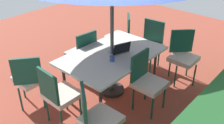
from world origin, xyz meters
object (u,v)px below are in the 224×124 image
chair_northwest (183,54)px  chair_east (58,93)px  chair_southwest (121,35)px  chair_southeast (30,77)px  cup (112,59)px  chair_north (147,79)px  chair_west (150,42)px  laptop (120,50)px  dining_table (112,57)px  chair_south (83,52)px  chair_northeast (96,117)px

chair_northwest → chair_east: same height
chair_southwest → chair_east: size_ratio=1.00×
chair_southeast → cup: size_ratio=11.15×
chair_southwest → chair_north: (1.08, 1.41, 0.00)m
chair_west → laptop: size_ratio=2.58×
chair_west → dining_table: bearing=-93.9°
dining_table → chair_east: 1.14m
chair_northwest → cup: bearing=-159.8°
chair_southeast → chair_northwest: same height
dining_table → chair_south: size_ratio=1.79×
chair_northeast → cup: (-0.94, -0.56, 0.26)m
chair_southwest → laptop: (0.98, 0.77, 0.26)m
chair_north → chair_northeast: 1.14m
chair_northeast → dining_table: bearing=-19.5°
chair_northwest → laptop: 1.27m
dining_table → chair_east: (1.13, -0.05, -0.16)m
chair_west → chair_southeast: (2.36, -0.70, 0.00)m
chair_west → cup: bearing=-87.6°
chair_southeast → chair_northwest: 2.76m
chair_east → chair_north: bearing=-120.7°
chair_west → chair_northwest: bearing=-6.9°
chair_west → chair_southwest: size_ratio=1.00×
dining_table → chair_northwest: size_ratio=1.79×
chair_southeast → laptop: same height
chair_east → cup: 1.01m
chair_southwest → cup: 1.56m
chair_east → laptop: same height
chair_north → laptop: bearing=80.0°
laptop → chair_southeast: bearing=-13.9°
chair_southwest → cup: bearing=-6.6°
chair_south → chair_north: (-0.02, 1.45, 0.00)m
chair_west → chair_southwest: (0.09, -0.67, 0.00)m
chair_northeast → cup: bearing=-21.5°
chair_southeast → dining_table: bearing=-173.9°
chair_north → laptop: same height
chair_northwest → cup: chair_northwest is taller
chair_west → chair_east: 2.32m
chair_southeast → cup: (-0.99, 0.89, 0.26)m
chair_south → chair_southeast: size_ratio=1.00×
chair_southeast → cup: chair_southeast is taller
chair_south → chair_east: same height
chair_southeast → chair_north: bearing=167.7°
chair_south → chair_north: bearing=97.1°
dining_table → chair_southeast: chair_southeast is taller
dining_table → chair_east: size_ratio=1.79×
chair_southeast → laptop: (-1.29, 0.80, 0.26)m
chair_east → chair_south: bearing=-55.6°
chair_west → chair_northeast: (2.31, 0.75, 0.00)m
chair_southwest → chair_northeast: bearing=-7.9°
chair_east → chair_northeast: (-0.01, 0.77, 0.00)m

